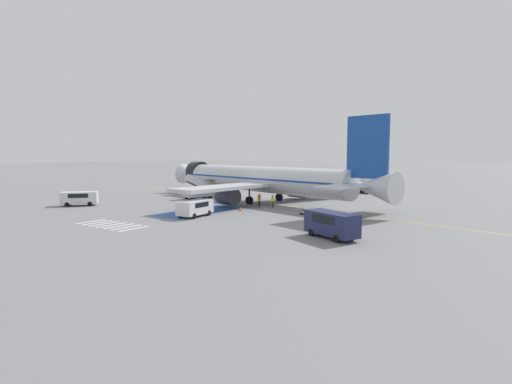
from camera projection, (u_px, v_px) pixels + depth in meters
The scene contains 23 objects.
ground_plane at pixel (254, 202), 60.93m from camera, with size 600.00×600.00×0.00m, color slate.
apron_leadline_yellow at pixel (257, 201), 61.26m from camera, with size 0.20×78.33×0.01m, color gold.
apron_stand_patch_blue at pixel (199, 211), 50.70m from camera, with size 5.16×12.49×0.01m, color #2856A8.
apron_walkway_bar_0 at pixel (91, 222), 43.03m from camera, with size 0.44×3.60×0.01m, color silver.
apron_walkway_bar_1 at pixel (98, 223), 42.35m from camera, with size 0.44×3.60×0.01m, color silver.
apron_walkway_bar_2 at pixel (104, 224), 41.66m from camera, with size 0.44×3.60×0.01m, color silver.
apron_walkway_bar_3 at pixel (111, 225), 40.97m from camera, with size 0.44×3.60×0.01m, color silver.
apron_walkway_bar_4 at pixel (119, 226), 40.28m from camera, with size 0.44×3.60×0.01m, color silver.
apron_walkway_bar_5 at pixel (126, 227), 39.60m from camera, with size 0.44×3.60×0.01m, color silver.
apron_walkway_bar_6 at pixel (134, 229), 38.91m from camera, with size 0.44×3.60×0.01m, color silver.
airliner at pixel (260, 179), 60.42m from camera, with size 44.07×32.87×11.73m.
boarding_stairs_forward at pixel (199, 193), 65.26m from camera, with size 3.26×5.53×3.80m.
fuel_tanker at pixel (348, 183), 76.24m from camera, with size 10.54×3.47×3.49m.
service_van_0 at pixel (79, 197), 56.18m from camera, with size 4.68×4.95×1.96m.
service_van_1 at pixel (331, 223), 34.44m from camera, with size 5.54×3.82×2.27m.
service_van_2 at pixel (195, 207), 46.34m from camera, with size 2.50×4.77×1.89m.
baggage_cart at pixel (311, 212), 48.07m from camera, with size 2.90×2.12×0.87m.
ground_crew_0 at pixel (190, 191), 68.88m from camera, with size 0.45×0.27×1.68m.
ground_crew_1 at pixel (273, 200), 53.73m from camera, with size 0.30×0.46×1.81m.
ground_crew_2 at pixel (259, 200), 54.23m from camera, with size 0.49×0.40×1.85m.
ground_crew_3 at pixel (259, 199), 56.41m from camera, with size 0.45×0.48×1.68m.
traffic_cone_0 at pixel (200, 204), 56.38m from camera, with size 0.50×0.50×0.56m.
traffic_cone_1 at pixel (241, 209), 51.24m from camera, with size 0.46×0.46×0.51m.
Camera 1 is at (35.11, -49.29, 7.27)m, focal length 28.00 mm.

